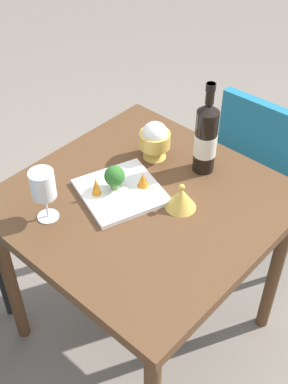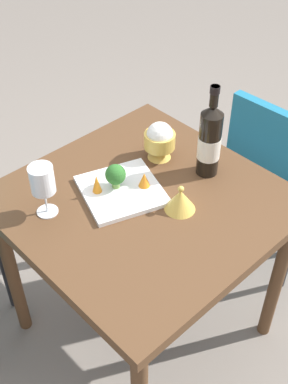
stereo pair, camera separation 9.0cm
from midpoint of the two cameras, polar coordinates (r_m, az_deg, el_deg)
name	(u,v)px [view 2 (the right image)]	position (r m, az deg, el deg)	size (l,w,h in m)	color
ground_plane	(144,327)	(2.18, 1.22, -15.18)	(8.00, 8.00, 0.00)	gray
dining_table	(144,219)	(1.69, 1.52, -3.19)	(0.83, 0.83, 0.73)	brown
chair_near_window	(278,171)	(2.13, 16.19, 2.29)	(0.41, 0.41, 0.85)	teal
wine_bottle	(210,140)	(1.67, 9.04, 5.80)	(0.08, 0.08, 0.33)	black
wine_glass	(42,181)	(1.51, -9.89, 1.24)	(0.08, 0.08, 0.18)	white
rice_bowl	(160,140)	(1.75, 3.27, 5.91)	(0.11, 0.11, 0.14)	gold
rice_bowl_lid	(180,200)	(1.57, 5.79, -0.94)	(0.10, 0.10, 0.09)	gold
serving_plate	(122,190)	(1.64, -1.02, 0.13)	(0.32, 0.32, 0.02)	white
broccoli_floret	(116,175)	(1.61, -1.68, 1.91)	(0.07, 0.07, 0.09)	#729E4C
carrot_garnish_left	(144,180)	(1.63, 1.60, 1.39)	(0.04, 0.04, 0.05)	orange
carrot_garnish_right	(97,184)	(1.61, -3.83, 0.93)	(0.03, 0.03, 0.07)	orange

